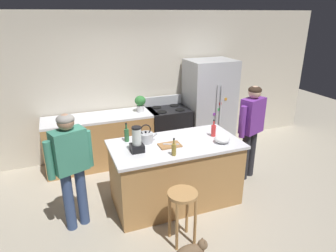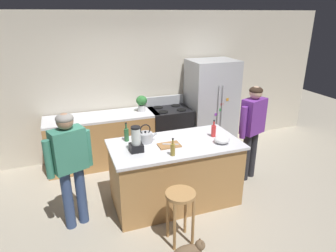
% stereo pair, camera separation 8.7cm
% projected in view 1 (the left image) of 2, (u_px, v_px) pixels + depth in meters
% --- Properties ---
extents(ground_plane, '(14.00, 14.00, 0.00)m').
position_uv_depth(ground_plane, '(175.00, 200.00, 4.50)').
color(ground_plane, '#B2A893').
extents(back_wall, '(8.00, 0.10, 2.70)m').
position_uv_depth(back_wall, '(137.00, 85.00, 5.72)').
color(back_wall, beige).
rests_on(back_wall, ground_plane).
extents(kitchen_island, '(1.83, 0.95, 0.94)m').
position_uv_depth(kitchen_island, '(175.00, 172.00, 4.33)').
color(kitchen_island, '#B7844C').
rests_on(kitchen_island, ground_plane).
extents(back_counter_run, '(2.00, 0.64, 0.94)m').
position_uv_depth(back_counter_run, '(103.00, 141.00, 5.42)').
color(back_counter_run, '#B7844C').
rests_on(back_counter_run, ground_plane).
extents(refrigerator, '(0.90, 0.73, 1.82)m').
position_uv_depth(refrigerator, '(209.00, 106.00, 5.93)').
color(refrigerator, '#B7BABF').
rests_on(refrigerator, ground_plane).
extents(stove_range, '(0.76, 0.65, 1.12)m').
position_uv_depth(stove_range, '(168.00, 131.00, 5.82)').
color(stove_range, black).
rests_on(stove_range, ground_plane).
extents(person_by_island_left, '(0.58, 0.34, 1.56)m').
position_uv_depth(person_by_island_left, '(71.00, 162.00, 3.64)').
color(person_by_island_left, '#384C7A').
rests_on(person_by_island_left, ground_plane).
extents(person_by_sink_right, '(0.58, 0.35, 1.60)m').
position_uv_depth(person_by_sink_right, '(251.00, 124.00, 4.81)').
color(person_by_sink_right, '#26262B').
rests_on(person_by_sink_right, ground_plane).
extents(bar_stool, '(0.36, 0.36, 0.69)m').
position_uv_depth(bar_stool, '(182.00, 204.00, 3.51)').
color(bar_stool, '#B7844C').
rests_on(bar_stool, ground_plane).
extents(cat, '(0.52, 0.18, 0.26)m').
position_uv_depth(cat, '(191.00, 252.00, 3.37)').
color(cat, brown).
rests_on(cat, ground_plane).
extents(potted_plant, '(0.20, 0.20, 0.30)m').
position_uv_depth(potted_plant, '(140.00, 103.00, 5.43)').
color(potted_plant, silver).
rests_on(potted_plant, back_counter_run).
extents(blender_appliance, '(0.17, 0.17, 0.34)m').
position_uv_depth(blender_appliance, '(137.00, 141.00, 3.87)').
color(blender_appliance, black).
rests_on(blender_appliance, kitchen_island).
extents(bottle_olive_oil, '(0.07, 0.07, 0.28)m').
position_uv_depth(bottle_olive_oil, '(127.00, 135.00, 4.19)').
color(bottle_olive_oil, '#2D6638').
rests_on(bottle_olive_oil, kitchen_island).
extents(bottle_soda, '(0.07, 0.07, 0.26)m').
position_uv_depth(bottle_soda, '(213.00, 130.00, 4.37)').
color(bottle_soda, red).
rests_on(bottle_soda, kitchen_island).
extents(bottle_vinegar, '(0.06, 0.06, 0.24)m').
position_uv_depth(bottle_vinegar, '(174.00, 149.00, 3.78)').
color(bottle_vinegar, olive).
rests_on(bottle_vinegar, kitchen_island).
extents(mixing_bowl, '(0.22, 0.22, 0.10)m').
position_uv_depth(mixing_bowl, '(222.00, 139.00, 4.17)').
color(mixing_bowl, white).
rests_on(mixing_bowl, kitchen_island).
extents(tea_kettle, '(0.28, 0.20, 0.27)m').
position_uv_depth(tea_kettle, '(146.00, 137.00, 4.17)').
color(tea_kettle, '#B7BABF').
rests_on(tea_kettle, kitchen_island).
extents(cutting_board, '(0.30, 0.20, 0.02)m').
position_uv_depth(cutting_board, '(170.00, 145.00, 4.07)').
color(cutting_board, '#9E6B3D').
rests_on(cutting_board, kitchen_island).
extents(chef_knife, '(0.21, 0.11, 0.01)m').
position_uv_depth(chef_knife, '(171.00, 144.00, 4.08)').
color(chef_knife, '#B7BABF').
rests_on(chef_knife, cutting_board).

